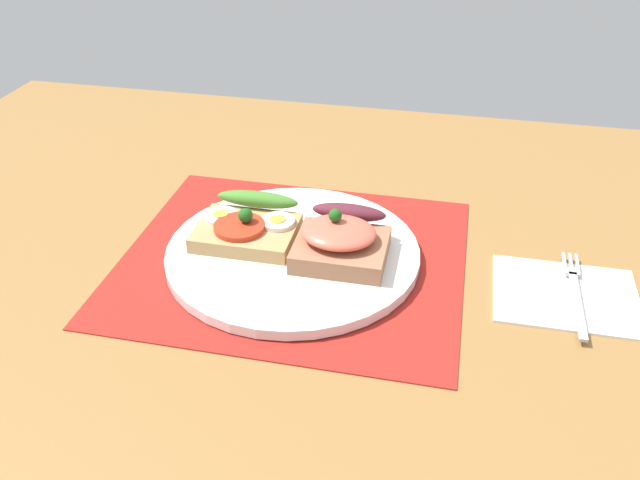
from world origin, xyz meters
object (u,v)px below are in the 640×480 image
(plate, at_px, (293,253))
(sandwich_egg_tomato, at_px, (248,225))
(napkin, at_px, (566,294))
(sandwich_salmon, at_px, (341,240))
(fork, at_px, (575,291))

(plate, distance_m, sandwich_egg_tomato, 0.06)
(sandwich_egg_tomato, bearing_deg, napkin, -3.37)
(plate, bearing_deg, napkin, -1.12)
(sandwich_egg_tomato, height_order, sandwich_salmon, sandwich_salmon)
(plate, distance_m, sandwich_salmon, 0.06)
(sandwich_salmon, xyz_separation_m, fork, (0.24, -0.00, -0.03))
(sandwich_egg_tomato, bearing_deg, sandwich_salmon, -8.51)
(sandwich_egg_tomato, relative_size, napkin, 0.75)
(sandwich_egg_tomato, relative_size, sandwich_salmon, 1.10)
(fork, bearing_deg, napkin, -168.71)
(plate, relative_size, sandwich_egg_tomato, 2.54)
(sandwich_egg_tomato, xyz_separation_m, napkin, (0.34, -0.02, -0.02))
(plate, distance_m, fork, 0.29)
(napkin, distance_m, fork, 0.01)
(sandwich_egg_tomato, distance_m, sandwich_salmon, 0.11)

